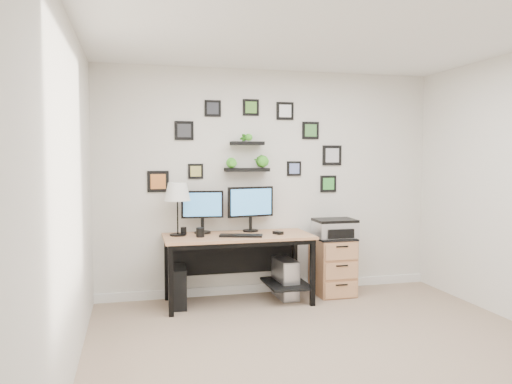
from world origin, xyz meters
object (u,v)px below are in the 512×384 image
object	(u,v)px
desk	(241,246)
printer	(335,228)
monitor_left	(202,209)
pc_tower_black	(177,287)
table_lamp	(177,193)
mug	(200,232)
monitor_right	(251,205)
pc_tower_grey	(285,278)
file_cabinet	(333,265)

from	to	relation	value
desk	printer	size ratio (longest dim) A/B	3.48
monitor_left	pc_tower_black	world-z (taller)	monitor_left
monitor_left	table_lamp	xyz separation A→B (m)	(-0.28, -0.09, 0.18)
monitor_left	mug	distance (m)	0.34
mug	table_lamp	bearing A→B (deg)	144.15
monitor_right	printer	distance (m)	1.02
pc_tower_grey	mug	bearing A→B (deg)	-173.03
monitor_right	printer	bearing A→B (deg)	-8.03
desk	monitor_left	bearing A→B (deg)	157.23
mug	monitor_right	bearing A→B (deg)	22.50
monitor_left	printer	bearing A→B (deg)	-4.88
desk	mug	world-z (taller)	mug
monitor_left	pc_tower_black	distance (m)	0.88
monitor_left	printer	xyz separation A→B (m)	(1.52, -0.13, -0.25)
pc_tower_black	file_cabinet	xyz separation A→B (m)	(1.80, 0.06, 0.12)
monitor_right	mug	world-z (taller)	monitor_right
table_lamp	mug	bearing A→B (deg)	-35.85
table_lamp	pc_tower_grey	size ratio (longest dim) A/B	1.27
desk	monitor_right	xyz separation A→B (m)	(0.15, 0.17, 0.43)
mug	printer	xyz separation A→B (m)	(1.58, 0.12, -0.02)
monitor_left	pc_tower_black	bearing A→B (deg)	-150.94
mug	printer	bearing A→B (deg)	4.20
table_lamp	mug	size ratio (longest dim) A/B	5.77
pc_tower_black	file_cabinet	distance (m)	1.81
monitor_left	table_lamp	size ratio (longest dim) A/B	0.83
pc_tower_grey	desk	bearing A→B (deg)	-175.58
desk	pc_tower_black	size ratio (longest dim) A/B	3.77
mug	pc_tower_grey	world-z (taller)	mug
table_lamp	file_cabinet	xyz separation A→B (m)	(1.78, -0.02, -0.87)
file_cabinet	mug	bearing A→B (deg)	-174.98
pc_tower_grey	printer	size ratio (longest dim) A/B	0.98
monitor_right	printer	world-z (taller)	monitor_right
file_cabinet	table_lamp	bearing A→B (deg)	179.28
desk	pc_tower_grey	xyz separation A→B (m)	(0.53, 0.04, -0.41)
pc_tower_black	monitor_left	bearing A→B (deg)	32.56
monitor_left	printer	size ratio (longest dim) A/B	1.03
monitor_right	pc_tower_grey	xyz separation A→B (m)	(0.37, -0.13, -0.83)
table_lamp	pc_tower_black	size ratio (longest dim) A/B	1.35
table_lamp	pc_tower_black	world-z (taller)	table_lamp
desk	monitor_left	xyz separation A→B (m)	(-0.40, 0.17, 0.40)
file_cabinet	printer	distance (m)	0.44
desk	table_lamp	size ratio (longest dim) A/B	2.80
file_cabinet	pc_tower_black	bearing A→B (deg)	-178.14
pc_tower_grey	file_cabinet	xyz separation A→B (m)	(0.58, 0.02, 0.12)
monitor_right	pc_tower_grey	distance (m)	0.92
monitor_right	pc_tower_black	size ratio (longest dim) A/B	1.28
monitor_left	file_cabinet	distance (m)	1.66
monitor_right	pc_tower_black	bearing A→B (deg)	-168.46
monitor_left	pc_tower_grey	bearing A→B (deg)	-7.73
mug	printer	distance (m)	1.58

